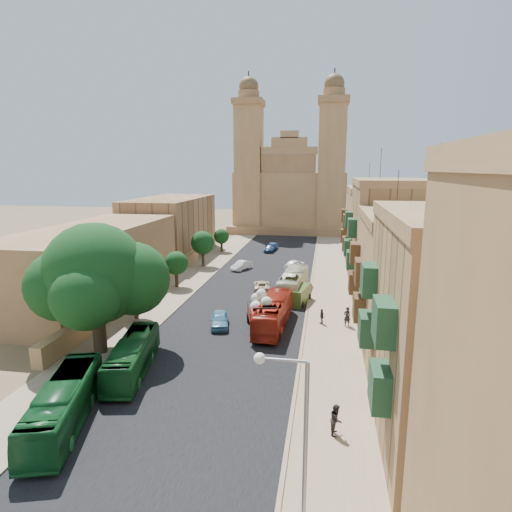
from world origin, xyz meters
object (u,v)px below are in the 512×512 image
(car_blue_a, at_px, (220,320))
(car_white_a, at_px, (241,265))
(red_truck, at_px, (262,314))
(streetlamp, at_px, (293,429))
(car_blue_b, at_px, (273,246))
(bus_cream_east, at_px, (293,282))
(pedestrian_b, at_px, (336,419))
(church, at_px, (291,191))
(pedestrian_a, at_px, (347,317))
(street_tree_d, at_px, (221,237))
(bus_green_north, at_px, (133,356))
(street_tree_c, at_px, (203,243))
(car_white_b, at_px, (295,264))
(car_dkblue, at_px, (270,248))
(street_tree_b, at_px, (176,263))
(street_tree_a, at_px, (135,290))
(pedestrian_c, at_px, (322,316))
(olive_pickup, at_px, (298,295))
(car_cream, at_px, (262,285))
(bus_green_south, at_px, (64,404))
(bus_red_east, at_px, (273,313))

(car_blue_a, xyz_separation_m, car_white_a, (-2.57, 23.48, -0.04))
(red_truck, xyz_separation_m, car_white_a, (-6.79, 23.88, -1.00))
(streetlamp, bearing_deg, car_blue_b, 97.83)
(bus_cream_east, distance_m, pedestrian_b, 28.01)
(church, relative_size, pedestrian_b, 19.90)
(pedestrian_a, bearing_deg, red_truck, -5.10)
(streetlamp, relative_size, car_blue_a, 2.01)
(street_tree_d, xyz_separation_m, pedestrian_a, (21.00, -34.66, -1.85))
(bus_green_north, bearing_deg, streetlamp, -55.91)
(street_tree_c, relative_size, car_blue_b, 1.56)
(car_white_a, distance_m, car_blue_b, 17.36)
(car_white_b, bearing_deg, car_blue_b, -47.30)
(car_white_a, distance_m, car_dkblue, 14.97)
(street_tree_d, distance_m, bus_green_north, 47.27)
(bus_green_north, distance_m, car_blue_b, 51.03)
(car_blue_a, bearing_deg, street_tree_b, 112.20)
(street_tree_b, relative_size, pedestrian_a, 2.41)
(car_blue_a, height_order, car_white_a, car_blue_a)
(street_tree_a, distance_m, pedestrian_c, 18.78)
(olive_pickup, bearing_deg, church, 95.67)
(red_truck, xyz_separation_m, car_cream, (-2.11, 13.50, -1.06))
(church, relative_size, street_tree_a, 8.05)
(red_truck, distance_m, bus_green_south, 19.19)
(bus_red_east, bearing_deg, car_blue_a, 10.21)
(bus_green_north, distance_m, car_white_a, 33.73)
(red_truck, distance_m, bus_red_east, 1.44)
(car_dkblue, bearing_deg, car_cream, -80.16)
(car_white_a, bearing_deg, streetlamp, -53.73)
(church, bearing_deg, bus_cream_east, -84.83)
(bus_red_east, bearing_deg, street_tree_b, -38.34)
(bus_green_south, distance_m, car_blue_b, 58.04)
(car_cream, height_order, pedestrian_a, pedestrian_a)
(streetlamp, distance_m, car_blue_a, 25.24)
(street_tree_a, height_order, bus_green_south, street_tree_a)
(bus_red_east, bearing_deg, car_white_b, -88.02)
(street_tree_c, relative_size, pedestrian_c, 3.63)
(red_truck, bearing_deg, car_dkblue, 96.41)
(church, xyz_separation_m, street_tree_a, (-10.00, -66.61, -6.50))
(street_tree_b, height_order, car_blue_a, street_tree_b)
(car_blue_b, xyz_separation_m, pedestrian_c, (9.64, -38.28, 0.18))
(street_tree_a, relative_size, bus_red_east, 0.45)
(bus_green_south, bearing_deg, car_blue_b, 68.56)
(bus_green_north, relative_size, pedestrian_b, 5.10)
(church, height_order, car_blue_a, church)
(bus_green_south, distance_m, pedestrian_b, 15.99)
(bus_cream_east, relative_size, car_blue_a, 2.54)
(church, bearing_deg, car_blue_a, -90.94)
(pedestrian_a, bearing_deg, street_tree_c, -70.08)
(bus_cream_east, bearing_deg, street_tree_a, 41.34)
(car_blue_a, bearing_deg, bus_red_east, -4.90)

